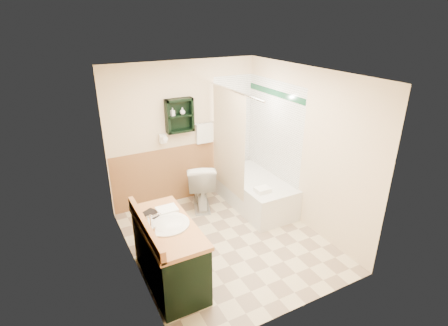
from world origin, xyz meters
TOP-DOWN VIEW (x-y plane):
  - floor at (0.00, 0.00)m, footprint 3.00×3.00m
  - back_wall at (0.00, 1.52)m, footprint 2.60×0.04m
  - left_wall at (-1.32, 0.00)m, footprint 0.04×3.00m
  - right_wall at (1.32, 0.00)m, footprint 0.04×3.00m
  - ceiling at (0.00, 0.00)m, footprint 2.60×3.00m
  - wainscot_left at (-1.29, 0.00)m, footprint 2.98×2.98m
  - wainscot_back at (0.00, 1.49)m, footprint 2.58×2.58m
  - mirror_frame at (-1.27, -0.55)m, footprint 1.30×1.30m
  - mirror_glass at (-1.27, -0.55)m, footprint 1.20×1.20m
  - tile_right at (1.28, 0.75)m, footprint 1.50×1.50m
  - tile_back at (1.03, 1.48)m, footprint 0.95×0.95m
  - tile_accent at (1.27, 0.75)m, footprint 1.50×1.50m
  - wall_shelf at (-0.10, 1.41)m, footprint 0.45×0.15m
  - hair_dryer at (-0.40, 1.43)m, footprint 0.10×0.24m
  - towel_bar at (0.35, 1.45)m, footprint 0.40×0.06m
  - curtain_rod at (0.53, 0.75)m, footprint 0.03×1.60m
  - shower_curtain at (0.53, 0.92)m, footprint 1.05×1.05m
  - vanity at (-0.99, -0.40)m, footprint 0.59×1.27m
  - bathtub at (0.93, 0.67)m, footprint 0.77×1.50m
  - toilet at (0.09, 1.09)m, footprint 0.70×0.92m
  - counter_towel at (-0.89, -0.11)m, footprint 0.25×0.19m
  - vanity_book at (-1.16, -0.16)m, footprint 0.16×0.10m
  - tub_towel at (0.75, 0.22)m, footprint 0.22×0.18m
  - soap_bottle_a at (-0.22, 1.40)m, footprint 0.09×0.14m
  - soap_bottle_b at (-0.05, 1.40)m, footprint 0.12×0.13m

SIDE VIEW (x-z plane):
  - floor at x=0.00m, z-range 0.00..0.00m
  - bathtub at x=0.93m, z-range 0.00..0.51m
  - toilet at x=0.09m, z-range 0.00..0.80m
  - vanity at x=-0.99m, z-range 0.00..0.81m
  - wainscot_left at x=-1.29m, z-range 0.00..1.00m
  - wainscot_back at x=0.00m, z-range 0.00..1.00m
  - tub_towel at x=0.75m, z-range 0.51..0.58m
  - counter_towel at x=-0.89m, z-range 0.81..0.85m
  - vanity_book at x=-1.16m, z-range 0.81..1.04m
  - tile_right at x=1.28m, z-range 0.00..2.10m
  - tile_back at x=1.03m, z-range 0.00..2.10m
  - shower_curtain at x=0.53m, z-range 0.30..2.00m
  - back_wall at x=0.00m, z-range 0.00..2.40m
  - left_wall at x=-1.32m, z-range 0.00..2.40m
  - right_wall at x=1.32m, z-range 0.00..2.40m
  - hair_dryer at x=-0.40m, z-range 1.11..1.29m
  - towel_bar at x=0.35m, z-range 1.15..1.55m
  - mirror_frame at x=-1.27m, z-range 1.00..2.00m
  - mirror_glass at x=-1.27m, z-range 1.05..1.95m
  - wall_shelf at x=-0.10m, z-range 1.27..1.83m
  - soap_bottle_a at x=-0.22m, z-range 1.56..1.62m
  - soap_bottle_b at x=-0.05m, z-range 1.56..1.65m
  - tile_accent at x=1.27m, z-range 1.85..1.95m
  - curtain_rod at x=0.53m, z-range 1.98..2.02m
  - ceiling at x=0.00m, z-range 2.40..2.44m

